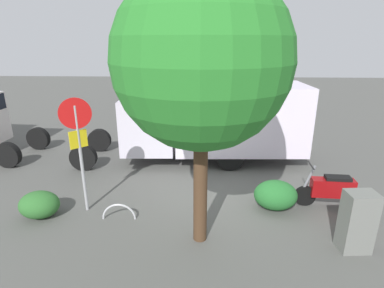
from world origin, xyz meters
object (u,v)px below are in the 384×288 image
at_px(motorcycle, 332,189).
at_px(stop_sign, 78,138).
at_px(box_truck_near, 213,119).
at_px(street_tree, 202,62).
at_px(bike_rack_hoop, 119,219).
at_px(utility_cabinet, 357,222).

distance_m(motorcycle, stop_sign, 6.65).
bearing_deg(box_truck_near, street_tree, 83.43).
bearing_deg(stop_sign, box_truck_near, -132.01).
xyz_separation_m(box_truck_near, street_tree, (0.36, 4.83, 2.30)).
bearing_deg(bike_rack_hoop, utility_cabinet, 169.97).
bearing_deg(motorcycle, utility_cabinet, 87.60).
height_order(box_truck_near, bike_rack_hoop, box_truck_near).
relative_size(stop_sign, utility_cabinet, 2.22).
bearing_deg(motorcycle, street_tree, 27.66).
height_order(motorcycle, bike_rack_hoop, motorcycle).
relative_size(box_truck_near, bike_rack_hoop, 9.69).
bearing_deg(street_tree, stop_sign, -20.14).
bearing_deg(street_tree, motorcycle, -155.87).
height_order(box_truck_near, motorcycle, box_truck_near).
distance_m(box_truck_near, stop_sign, 5.04).
distance_m(box_truck_near, utility_cabinet, 5.91).
relative_size(utility_cabinet, bike_rack_hoop, 1.58).
bearing_deg(utility_cabinet, street_tree, -4.04).
relative_size(box_truck_near, utility_cabinet, 6.13).
height_order(box_truck_near, street_tree, street_tree).
xyz_separation_m(utility_cabinet, bike_rack_hoop, (5.32, -0.94, -0.67)).
xyz_separation_m(street_tree, bike_rack_hoop, (2.04, -0.71, -3.87)).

